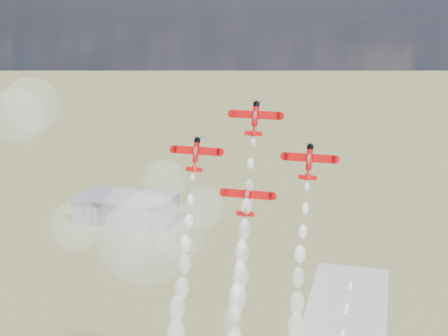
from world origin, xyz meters
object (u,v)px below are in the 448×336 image
plane_right (309,161)px  plane_slot (247,197)px  plane_lead (255,118)px  hangar (127,208)px  plane_left (196,154)px

plane_right → plane_slot: size_ratio=1.00×
plane_right → plane_slot: plane_right is taller
plane_lead → hangar: bearing=122.7°
hangar → plane_lead: 206.74m
plane_left → plane_slot: plane_left is taller
hangar → plane_slot: 206.56m
hangar → plane_right: plane_right is taller
hangar → plane_right: size_ratio=4.68×
plane_lead → plane_slot: plane_lead is taller
plane_slot → plane_left: bearing=164.1°
plane_left → plane_right: bearing=0.0°
plane_lead → plane_left: bearing=-164.1°
plane_right → plane_left: bearing=180.0°
hangar → plane_lead: (102.47, -159.42, 82.63)m
hangar → plane_right: (114.81, -162.93, 74.74)m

